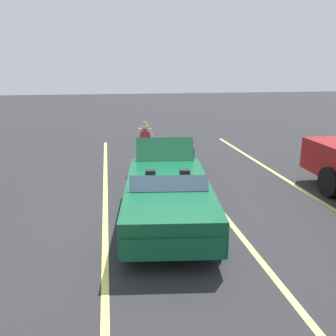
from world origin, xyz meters
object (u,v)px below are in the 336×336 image
suitcase_medium_bright (165,168)px  suitcase_small_carryon (192,174)px  suitcase_large_black (187,160)px  traveler_person (145,144)px  convertible_car (168,202)px

suitcase_medium_bright → suitcase_small_carryon: suitcase_small_carryon is taller
suitcase_large_black → traveler_person: (-0.09, -1.34, 0.56)m
suitcase_small_carryon → traveler_person: 1.89m
convertible_car → suitcase_medium_bright: bearing=179.1°
traveler_person → suitcase_large_black: bearing=101.0°
suitcase_medium_bright → suitcase_small_carryon: size_ratio=0.72×
suitcase_medium_bright → traveler_person: bearing=167.3°
suitcase_large_black → suitcase_small_carryon: (1.17, -0.09, -0.12)m
convertible_car → suitcase_small_carryon: size_ratio=5.08×
suitcase_large_black → suitcase_small_carryon: 1.18m
convertible_car → suitcase_large_black: 4.31m
convertible_car → suitcase_large_black: bearing=169.6°
convertible_car → suitcase_small_carryon: bearing=164.8°
suitcase_small_carryon → suitcase_large_black: bearing=76.1°
suitcase_medium_bright → traveler_person: size_ratio=0.38×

